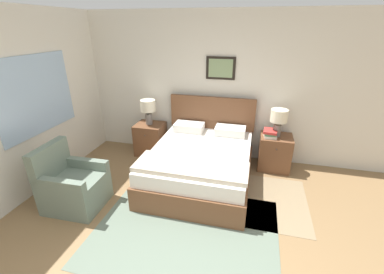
% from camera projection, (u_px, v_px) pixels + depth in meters
% --- Properties ---
extents(wall_back, '(7.49, 0.09, 2.60)m').
position_uv_depth(wall_back, '(225.00, 89.00, 4.57)').
color(wall_back, silver).
rests_on(wall_back, ground_plane).
extents(wall_left, '(0.08, 5.49, 2.60)m').
position_uv_depth(wall_left, '(35.00, 102.00, 3.76)').
color(wall_left, silver).
rests_on(wall_left, ground_plane).
extents(area_rug_main, '(2.23, 1.71, 0.01)m').
position_uv_depth(area_rug_main, '(185.00, 231.00, 3.18)').
color(area_rug_main, slate).
rests_on(area_rug_main, ground_plane).
extents(area_rug_bedside, '(0.96, 1.28, 0.01)m').
position_uv_depth(area_rug_bedside, '(273.00, 201.00, 3.71)').
color(area_rug_bedside, '#897556').
rests_on(area_rug_bedside, ground_plane).
extents(bed, '(1.55, 1.94, 1.17)m').
position_uv_depth(bed, '(201.00, 163.00, 4.10)').
color(bed, brown).
rests_on(bed, ground_plane).
extents(armchair, '(0.76, 0.67, 0.90)m').
position_uv_depth(armchair, '(72.00, 186.00, 3.53)').
color(armchair, slate).
rests_on(armchair, ground_plane).
extents(nightstand_near_window, '(0.53, 0.49, 0.61)m').
position_uv_depth(nightstand_near_window, '(151.00, 139.00, 5.00)').
color(nightstand_near_window, brown).
rests_on(nightstand_near_window, ground_plane).
extents(nightstand_by_door, '(0.53, 0.49, 0.61)m').
position_uv_depth(nightstand_by_door, '(275.00, 152.00, 4.48)').
color(nightstand_by_door, brown).
rests_on(nightstand_by_door, ground_plane).
extents(table_lamp_near_window, '(0.28, 0.28, 0.47)m').
position_uv_depth(table_lamp_near_window, '(148.00, 108.00, 4.76)').
color(table_lamp_near_window, slate).
rests_on(table_lamp_near_window, nightstand_near_window).
extents(table_lamp_by_door, '(0.28, 0.28, 0.47)m').
position_uv_depth(table_lamp_by_door, '(279.00, 118.00, 4.24)').
color(table_lamp_by_door, slate).
rests_on(table_lamp_by_door, nightstand_by_door).
extents(book_thick_bottom, '(0.22, 0.27, 0.04)m').
position_uv_depth(book_thick_bottom, '(270.00, 135.00, 4.33)').
color(book_thick_bottom, silver).
rests_on(book_thick_bottom, nightstand_by_door).
extents(book_hardcover_middle, '(0.18, 0.24, 0.04)m').
position_uv_depth(book_hardcover_middle, '(270.00, 133.00, 4.31)').
color(book_hardcover_middle, '#4C7551').
rests_on(book_hardcover_middle, book_thick_bottom).
extents(book_novel_upper, '(0.24, 0.28, 0.04)m').
position_uv_depth(book_novel_upper, '(270.00, 131.00, 4.30)').
color(book_novel_upper, '#B7332D').
rests_on(book_novel_upper, book_hardcover_middle).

